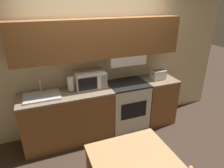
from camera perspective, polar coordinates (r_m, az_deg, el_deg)
The scene contains 10 objects.
ground_plane at distance 4.14m, azimuth -3.42°, elevation -10.90°, with size 16.00×16.00×0.00m, color #3D2D23.
wall_back at distance 3.47m, azimuth -3.47°, elevation 9.16°, with size 5.20×0.38×2.55m.
lower_counter_main at distance 3.53m, azimuth -12.42°, elevation -9.19°, with size 1.51×0.60×0.91m.
lower_counter_right_stub at distance 4.11m, azimuth 12.64°, elevation -4.34°, with size 0.60×0.60×0.91m.
stove_range at distance 3.81m, azimuth 4.27°, elevation -6.10°, with size 0.70×0.58×0.91m.
microwave at distance 3.42m, azimuth -6.32°, elevation 1.27°, with size 0.51×0.35×0.28m.
toaster at distance 3.87m, azimuth 13.04°, elevation 2.70°, with size 0.26×0.19×0.18m.
sink_basin at distance 3.29m, azimuth -19.38°, elevation -3.20°, with size 0.56×0.40×0.27m.
paper_towel_roll at distance 3.33m, azimuth -11.74°, elevation 0.04°, with size 0.12×0.12×0.25m.
dining_table at distance 2.41m, azimuth 6.10°, elevation -22.07°, with size 0.91×0.80×0.72m.
Camera 1 is at (-1.01, -3.27, 2.32)m, focal length 32.00 mm.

